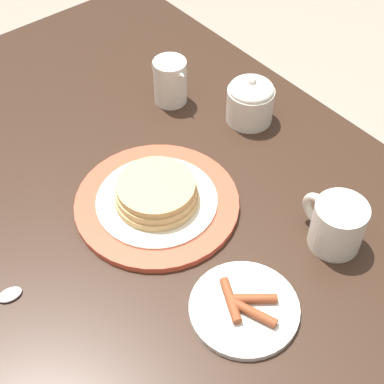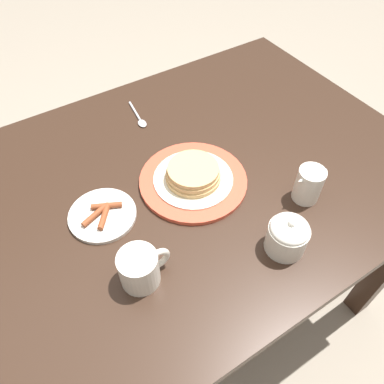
{
  "view_description": "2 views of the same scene",
  "coord_description": "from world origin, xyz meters",
  "px_view_note": "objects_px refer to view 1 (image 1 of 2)",
  "views": [
    {
      "loc": [
        -0.51,
        0.33,
        1.52
      ],
      "look_at": [
        -0.0,
        -0.08,
        0.81
      ],
      "focal_mm": 55.0,
      "sensor_mm": 36.0,
      "label": 1
    },
    {
      "loc": [
        -0.31,
        -0.57,
        1.49
      ],
      "look_at": [
        -0.0,
        -0.08,
        0.81
      ],
      "focal_mm": 35.0,
      "sensor_mm": 36.0,
      "label": 2
    }
  ],
  "objects_px": {
    "coffee_mug": "(336,224)",
    "sugar_bowl": "(250,100)",
    "pancake_plate": "(157,199)",
    "side_plate_bacon": "(244,308)",
    "creamer_pitcher": "(170,80)"
  },
  "relations": [
    {
      "from": "side_plate_bacon",
      "to": "coffee_mug",
      "type": "distance_m",
      "value": 0.2
    },
    {
      "from": "side_plate_bacon",
      "to": "sugar_bowl",
      "type": "height_order",
      "value": "sugar_bowl"
    },
    {
      "from": "creamer_pitcher",
      "to": "coffee_mug",
      "type": "bearing_deg",
      "value": 177.44
    },
    {
      "from": "side_plate_bacon",
      "to": "creamer_pitcher",
      "type": "height_order",
      "value": "creamer_pitcher"
    },
    {
      "from": "pancake_plate",
      "to": "sugar_bowl",
      "type": "distance_m",
      "value": 0.28
    },
    {
      "from": "pancake_plate",
      "to": "sugar_bowl",
      "type": "bearing_deg",
      "value": -76.35
    },
    {
      "from": "pancake_plate",
      "to": "creamer_pitcher",
      "type": "relative_size",
      "value": 2.62
    },
    {
      "from": "creamer_pitcher",
      "to": "sugar_bowl",
      "type": "xyz_separation_m",
      "value": [
        -0.14,
        -0.08,
        -0.0
      ]
    },
    {
      "from": "coffee_mug",
      "to": "creamer_pitcher",
      "type": "height_order",
      "value": "creamer_pitcher"
    },
    {
      "from": "pancake_plate",
      "to": "creamer_pitcher",
      "type": "bearing_deg",
      "value": -42.71
    },
    {
      "from": "sugar_bowl",
      "to": "coffee_mug",
      "type": "bearing_deg",
      "value": 161.41
    },
    {
      "from": "coffee_mug",
      "to": "sugar_bowl",
      "type": "bearing_deg",
      "value": -18.59
    },
    {
      "from": "pancake_plate",
      "to": "side_plate_bacon",
      "type": "relative_size",
      "value": 1.71
    },
    {
      "from": "coffee_mug",
      "to": "sugar_bowl",
      "type": "height_order",
      "value": "sugar_bowl"
    },
    {
      "from": "coffee_mug",
      "to": "sugar_bowl",
      "type": "distance_m",
      "value": 0.32
    }
  ]
}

